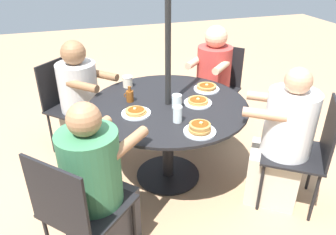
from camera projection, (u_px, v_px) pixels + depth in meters
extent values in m
plane|color=tan|center=(168.00, 175.00, 3.00)|extent=(12.00, 12.00, 0.00)
cylinder|color=black|center=(168.00, 174.00, 3.00)|extent=(0.57, 0.57, 0.01)
cylinder|color=black|center=(168.00, 142.00, 2.83)|extent=(0.10, 0.10, 0.70)
cylinder|color=black|center=(168.00, 105.00, 2.66)|extent=(1.30, 1.30, 0.02)
cylinder|color=black|center=(168.00, 68.00, 2.51)|extent=(0.05, 0.05, 2.06)
cylinder|color=black|center=(260.00, 187.00, 2.51)|extent=(0.02, 0.02, 0.44)
cylinder|color=black|center=(264.00, 159.00, 2.84)|extent=(0.02, 0.02, 0.44)
cylinder|color=black|center=(314.00, 198.00, 2.41)|extent=(0.02, 0.02, 0.44)
cylinder|color=black|center=(311.00, 168.00, 2.73)|extent=(0.02, 0.02, 0.44)
cube|color=black|center=(292.00, 153.00, 2.51)|extent=(0.63, 0.63, 0.02)
cube|color=black|center=(330.00, 132.00, 2.34)|extent=(0.26, 0.36, 0.44)
cube|color=beige|center=(272.00, 174.00, 2.65)|extent=(0.51, 0.51, 0.44)
cylinder|color=white|center=(290.00, 124.00, 2.41)|extent=(0.37, 0.37, 0.51)
sphere|color=tan|center=(298.00, 81.00, 2.25)|extent=(0.19, 0.19, 0.19)
cylinder|color=tan|center=(265.00, 114.00, 2.28)|extent=(0.29, 0.23, 0.07)
cylinder|color=tan|center=(267.00, 97.00, 2.53)|extent=(0.29, 0.23, 0.07)
cylinder|color=black|center=(223.00, 122.00, 3.43)|extent=(0.02, 0.02, 0.44)
cylinder|color=black|center=(190.00, 113.00, 3.60)|extent=(0.02, 0.02, 0.44)
cylinder|color=black|center=(235.00, 107.00, 3.72)|extent=(0.02, 0.02, 0.44)
cylinder|color=black|center=(204.00, 100.00, 3.89)|extent=(0.02, 0.02, 0.44)
cube|color=black|center=(214.00, 91.00, 3.55)|extent=(0.64, 0.64, 0.02)
cube|color=black|center=(224.00, 65.00, 3.61)|extent=(0.31, 0.33, 0.44)
cube|color=slate|center=(209.00, 114.00, 3.57)|extent=(0.50, 0.50, 0.44)
cylinder|color=#B73833|center=(214.00, 71.00, 3.38)|extent=(0.35, 0.35, 0.52)
sphere|color=#DBA884|center=(216.00, 37.00, 3.21)|extent=(0.22, 0.22, 0.22)
cylinder|color=#DBA884|center=(221.00, 67.00, 3.13)|extent=(0.26, 0.24, 0.07)
cylinder|color=#DBA884|center=(194.00, 62.00, 3.25)|extent=(0.26, 0.24, 0.07)
cylinder|color=black|center=(107.00, 125.00, 3.37)|extent=(0.02, 0.02, 0.44)
cylinder|color=black|center=(82.00, 143.00, 3.07)|extent=(0.02, 0.02, 0.44)
cylinder|color=black|center=(77.00, 117.00, 3.53)|extent=(0.02, 0.02, 0.44)
cylinder|color=black|center=(51.00, 133.00, 3.22)|extent=(0.02, 0.02, 0.44)
cube|color=black|center=(76.00, 108.00, 3.19)|extent=(0.64, 0.64, 0.02)
cube|color=black|center=(56.00, 83.00, 3.17)|extent=(0.31, 0.32, 0.44)
cube|color=gray|center=(88.00, 131.00, 3.25)|extent=(0.51, 0.51, 0.44)
cylinder|color=#B2B2B2|center=(78.00, 88.00, 3.06)|extent=(0.36, 0.36, 0.47)
sphere|color=brown|center=(73.00, 53.00, 2.89)|extent=(0.22, 0.22, 0.22)
cylinder|color=brown|center=(103.00, 75.00, 3.04)|extent=(0.27, 0.27, 0.07)
cylinder|color=brown|center=(82.00, 86.00, 2.81)|extent=(0.27, 0.27, 0.07)
cylinder|color=black|center=(90.00, 204.00, 2.35)|extent=(0.02, 0.02, 0.44)
cylinder|color=black|center=(134.00, 224.00, 2.19)|extent=(0.02, 0.02, 0.44)
cube|color=black|center=(89.00, 206.00, 2.01)|extent=(0.64, 0.64, 0.02)
cube|color=black|center=(56.00, 199.00, 1.74)|extent=(0.31, 0.32, 0.44)
cube|color=#3D3D42|center=(104.00, 221.00, 2.21)|extent=(0.51, 0.51, 0.44)
cylinder|color=#38754C|center=(91.00, 169.00, 1.95)|extent=(0.36, 0.36, 0.50)
sphere|color=#A3704C|center=(84.00, 119.00, 1.78)|extent=(0.20, 0.20, 0.20)
cylinder|color=#A3704C|center=(92.00, 131.00, 2.11)|extent=(0.29, 0.28, 0.07)
cylinder|color=#A3704C|center=(129.00, 143.00, 1.98)|extent=(0.29, 0.28, 0.07)
cylinder|color=white|center=(198.00, 103.00, 2.65)|extent=(0.23, 0.23, 0.01)
cylinder|color=#AD7A3D|center=(198.00, 102.00, 2.64)|extent=(0.16, 0.16, 0.01)
cylinder|color=#AD7A3D|center=(198.00, 100.00, 2.65)|extent=(0.17, 0.17, 0.01)
ellipsoid|color=brown|center=(198.00, 99.00, 2.64)|extent=(0.14, 0.12, 0.00)
cube|color=#F4E084|center=(198.00, 99.00, 2.64)|extent=(0.03, 0.03, 0.01)
cylinder|color=white|center=(136.00, 113.00, 2.49)|extent=(0.23, 0.23, 0.01)
cylinder|color=#AD7A3D|center=(136.00, 112.00, 2.48)|extent=(0.16, 0.16, 0.01)
cylinder|color=#AD7A3D|center=(135.00, 111.00, 2.48)|extent=(0.16, 0.16, 0.01)
ellipsoid|color=brown|center=(136.00, 109.00, 2.48)|extent=(0.12, 0.11, 0.00)
cube|color=#F4E084|center=(135.00, 108.00, 2.48)|extent=(0.03, 0.03, 0.01)
cylinder|color=white|center=(207.00, 89.00, 2.90)|extent=(0.23, 0.23, 0.01)
cylinder|color=#AD7A3D|center=(206.00, 88.00, 2.90)|extent=(0.16, 0.16, 0.01)
cylinder|color=#AD7A3D|center=(206.00, 87.00, 2.90)|extent=(0.16, 0.16, 0.01)
cylinder|color=#AD7A3D|center=(207.00, 86.00, 2.89)|extent=(0.17, 0.17, 0.01)
ellipsoid|color=brown|center=(207.00, 85.00, 2.88)|extent=(0.13, 0.12, 0.00)
cube|color=#F4E084|center=(207.00, 85.00, 2.88)|extent=(0.02, 0.02, 0.01)
cylinder|color=white|center=(200.00, 132.00, 2.26)|extent=(0.23, 0.23, 0.01)
cylinder|color=#AD7A3D|center=(199.00, 130.00, 2.25)|extent=(0.16, 0.16, 0.01)
cylinder|color=#AD7A3D|center=(200.00, 129.00, 2.24)|extent=(0.16, 0.16, 0.01)
cylinder|color=#AD7A3D|center=(200.00, 127.00, 2.23)|extent=(0.15, 0.15, 0.01)
cylinder|color=#AD7A3D|center=(200.00, 125.00, 2.23)|extent=(0.15, 0.15, 0.01)
ellipsoid|color=brown|center=(200.00, 124.00, 2.23)|extent=(0.12, 0.11, 0.00)
cube|color=#F4E084|center=(201.00, 123.00, 2.22)|extent=(0.03, 0.03, 0.01)
cylinder|color=brown|center=(130.00, 96.00, 2.67)|extent=(0.06, 0.06, 0.09)
cylinder|color=brown|center=(129.00, 89.00, 2.64)|extent=(0.03, 0.03, 0.04)
torus|color=brown|center=(126.00, 95.00, 2.66)|extent=(0.04, 0.01, 0.04)
cylinder|color=beige|center=(128.00, 82.00, 2.94)|extent=(0.09, 0.09, 0.09)
cylinder|color=white|center=(127.00, 77.00, 2.92)|extent=(0.09, 0.09, 0.01)
cylinder|color=silver|center=(177.00, 101.00, 2.57)|extent=(0.08, 0.08, 0.11)
cylinder|color=silver|center=(178.00, 114.00, 2.36)|extent=(0.07, 0.07, 0.12)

